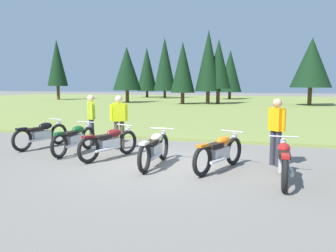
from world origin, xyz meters
TOP-DOWN VIEW (x-y plane):
  - ground_plane at (0.00, 0.00)m, footprint 140.00×140.00m
  - grass_moorland at (0.00, 25.45)m, footprint 80.00×44.00m
  - forest_treeline at (4.93, 30.20)m, footprint 46.48×24.33m
  - motorcycle_black at (-4.30, 1.02)m, footprint 0.76×2.06m
  - motorcycle_british_green at (-2.82, 0.56)m, footprint 0.62×2.10m
  - motorcycle_maroon at (-1.54, 0.22)m, footprint 0.96×1.99m
  - motorcycle_cream at (-0.10, -0.22)m, footprint 0.62×2.10m
  - motorcycle_orange at (1.49, -0.20)m, footprint 1.00×1.96m
  - motorcycle_red at (2.88, -0.76)m, footprint 0.62×2.10m
  - rider_checking_bike at (2.76, 0.62)m, footprint 0.41×0.43m
  - rider_with_back_turned at (-1.84, 1.50)m, footprint 0.47×0.39m
  - rider_in_hivis_vest at (-2.97, 1.83)m, footprint 0.38×0.47m

SIDE VIEW (x-z plane):
  - ground_plane at x=0.00m, z-range 0.00..0.00m
  - grass_moorland at x=0.00m, z-range 0.00..0.10m
  - motorcycle_black at x=-4.30m, z-range 0.00..0.88m
  - motorcycle_british_green at x=-2.82m, z-range 0.00..0.88m
  - motorcycle_maroon at x=-1.54m, z-range 0.00..0.88m
  - motorcycle_cream at x=-0.10m, z-range 0.00..0.88m
  - motorcycle_orange at x=1.49m, z-range 0.00..0.88m
  - motorcycle_red at x=2.88m, z-range 0.00..0.88m
  - rider_checking_bike at x=2.76m, z-range 0.11..1.78m
  - rider_with_back_turned at x=-1.84m, z-range 0.11..1.78m
  - rider_in_hivis_vest at x=-2.97m, z-range 0.11..1.78m
  - forest_treeline at x=4.93m, z-range 0.11..8.39m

